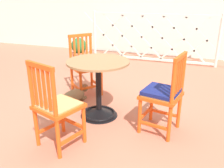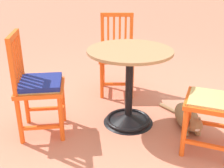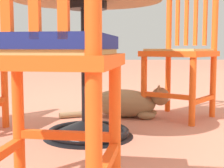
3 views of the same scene
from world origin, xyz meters
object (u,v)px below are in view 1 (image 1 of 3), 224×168
object	(u,v)px
orange_chair_near_fence	(56,107)
orange_chair_tucked_in	(163,95)
orange_chair_by_planter	(85,67)
terracotta_planter	(79,52)
cafe_table	(99,95)
tabby_cat	(75,96)

from	to	relation	value
orange_chair_near_fence	orange_chair_tucked_in	distance (m)	1.14
orange_chair_by_planter	terracotta_planter	xyz separation A→B (m)	(-0.74, 1.27, -0.11)
orange_chair_by_planter	orange_chair_tucked_in	distance (m)	1.47
orange_chair_by_planter	orange_chair_near_fence	xyz separation A→B (m)	(0.33, -1.36, 0.00)
cafe_table	orange_chair_near_fence	size ratio (longest dim) A/B	0.83
orange_chair_by_planter	terracotta_planter	size ratio (longest dim) A/B	1.47
orange_chair_by_planter	orange_chair_tucked_in	world-z (taller)	same
orange_chair_by_planter	orange_chair_near_fence	bearing A→B (deg)	-76.48
orange_chair_near_fence	terracotta_planter	bearing A→B (deg)	112.16
orange_chair_near_fence	terracotta_planter	size ratio (longest dim) A/B	1.47
cafe_table	orange_chair_by_planter	bearing A→B (deg)	127.31
orange_chair_by_planter	tabby_cat	bearing A→B (deg)	-92.44
orange_chair_near_fence	orange_chair_tucked_in	size ratio (longest dim) A/B	1.00
orange_chair_by_planter	orange_chair_near_fence	world-z (taller)	same
tabby_cat	terracotta_planter	world-z (taller)	terracotta_planter
cafe_table	orange_chair_near_fence	xyz separation A→B (m)	(-0.14, -0.74, 0.15)
cafe_table	terracotta_planter	bearing A→B (deg)	122.75
orange_chair_near_fence	terracotta_planter	distance (m)	2.84
orange_chair_tucked_in	tabby_cat	size ratio (longest dim) A/B	1.22
orange_chair_near_fence	orange_chair_by_planter	bearing A→B (deg)	103.52
cafe_table	orange_chair_near_fence	distance (m)	0.77
tabby_cat	terracotta_planter	size ratio (longest dim) A/B	1.20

